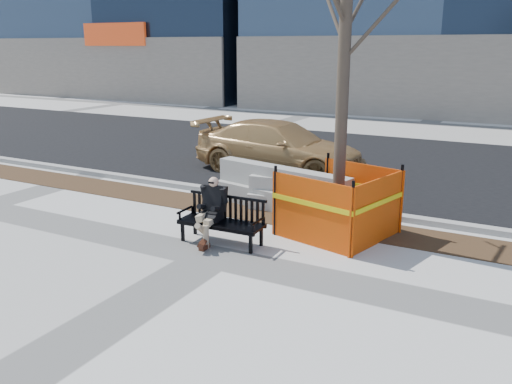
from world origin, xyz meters
TOP-DOWN VIEW (x-y plane):
  - ground at (0.00, 0.00)m, footprint 120.00×120.00m
  - mulch_strip at (0.00, 2.60)m, footprint 40.00×1.20m
  - asphalt_street at (0.00, 8.80)m, footprint 60.00×10.40m
  - curb at (0.00, 3.55)m, footprint 60.00×0.25m
  - bench at (-0.21, 0.63)m, footprint 1.65×0.64m
  - seated_man at (-0.43, 0.67)m, footprint 0.54×0.87m
  - tree_fence at (1.49, 2.13)m, footprint 3.31×3.31m
  - sedan at (-1.77, 6.30)m, footprint 5.12×2.29m
  - jersey_barrier_left at (-0.15, 3.05)m, footprint 3.46×1.37m
  - jersey_barrier_right at (0.44, 3.12)m, footprint 2.66×0.84m

SIDE VIEW (x-z plane):
  - ground at x=0.00m, z-range 0.00..0.00m
  - bench at x=-0.21m, z-range -0.44..0.44m
  - seated_man at x=-0.43m, z-range -0.60..0.60m
  - tree_fence at x=1.49m, z-range -3.40..3.40m
  - sedan at x=-1.77m, z-range -0.73..0.73m
  - jersey_barrier_left at x=-0.15m, z-range -0.49..0.49m
  - jersey_barrier_right at x=0.44m, z-range -0.38..0.38m
  - asphalt_street at x=0.00m, z-range 0.00..0.01m
  - mulch_strip at x=0.00m, z-range -0.01..0.01m
  - curb at x=0.00m, z-range 0.00..0.12m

